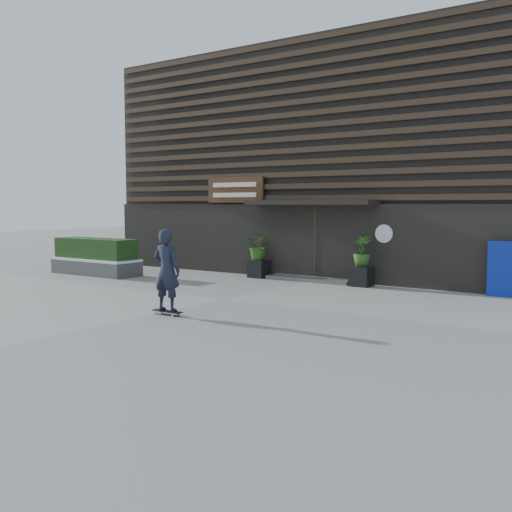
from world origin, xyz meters
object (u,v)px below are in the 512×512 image
Objects in this scene: planter_pot_right at (362,276)px; skateboarder at (167,270)px; planter_pot_left at (259,269)px; raised_bed at (96,267)px.

skateboarder reaches higher than planter_pot_right.
planter_pot_left is 7.24m from skateboarder.
planter_pot_left is 1.00× the size of planter_pot_right.
planter_pot_left is at bearing 180.00° from planter_pot_right.
planter_pot_right is 7.08m from skateboarder.
planter_pot_left is 0.17× the size of raised_bed.
skateboarder is at bearing -72.15° from planter_pot_left.
raised_bed is (-5.29, -2.58, -0.05)m from planter_pot_left.
planter_pot_right is 0.31× the size of skateboarder.
planter_pot_left is 5.88m from raised_bed.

